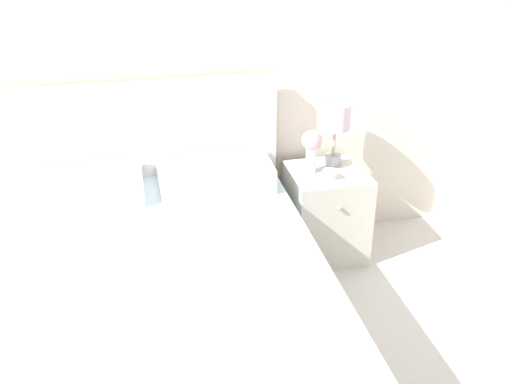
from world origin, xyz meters
name	(u,v)px	position (x,y,z in m)	size (l,w,h in m)	color
ground_plane	(156,251)	(0.00, 0.00, 0.00)	(12.00, 12.00, 0.00)	silver
wall_back	(137,41)	(0.00, 0.07, 1.30)	(8.00, 0.06, 2.60)	silver
bed	(167,313)	(0.00, -1.00, 0.29)	(1.51, 2.15, 1.10)	beige
nightstand	(326,213)	(1.03, -0.23, 0.28)	(0.44, 0.45, 0.55)	silver
table_lamp	(335,121)	(1.09, -0.14, 0.83)	(0.17, 0.17, 0.38)	#A8B2BC
flower_vase	(312,146)	(0.93, -0.21, 0.72)	(0.12, 0.12, 0.26)	white
teacup	(330,175)	(1.00, -0.33, 0.58)	(0.13, 0.13, 0.06)	white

